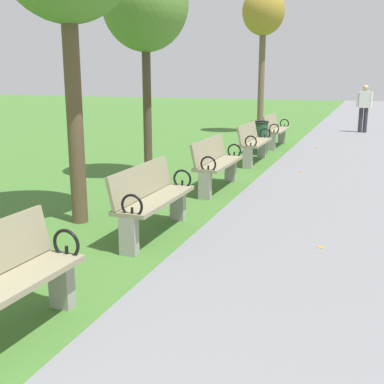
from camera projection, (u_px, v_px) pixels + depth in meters
paved_walkway at (355, 133)px, 16.98m from camera, size 3.05×44.00×0.02m
park_bench_3 at (152, 198)px, 6.22m from camera, size 0.48×1.60×0.90m
park_bench_4 at (216, 163)px, 8.71m from camera, size 0.49×1.61×0.90m
park_bench_5 at (253, 142)px, 11.36m from camera, size 0.48×1.60×0.90m
park_bench_6 at (275, 130)px, 13.84m from camera, size 0.49×1.60×0.90m
tree_3 at (145, 4)px, 8.97m from camera, size 1.59×1.59×4.15m
tree_4 at (263, 15)px, 16.21m from camera, size 1.39×1.39×4.76m
pedestrian_walking at (364, 106)px, 17.01m from camera, size 0.53×0.22×1.62m
trash_bin at (259, 138)px, 12.61m from camera, size 0.48×0.48×0.84m
scattered_leaves at (276, 184)px, 9.18m from camera, size 5.02×13.31×0.02m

